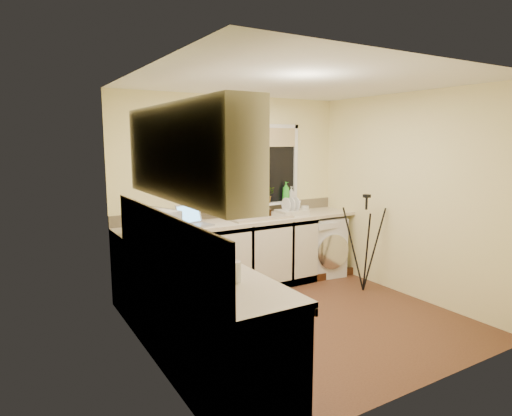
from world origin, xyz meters
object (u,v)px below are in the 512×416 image
object	(u,v)px
glass_jug	(234,272)
plant_d	(267,195)
microwave	(153,224)
soap_bottle_clear	(291,194)
steel_jar	(199,259)
soap_bottle_green	(286,191)
cup_back	(305,209)
tripod	(365,243)
dish_rack	(292,212)
washing_machine	(319,246)
plant_a	(209,198)
kettle	(176,234)
laptop	(193,220)
plant_b	(233,195)
plant_c	(253,194)
cup_left	(223,277)

from	to	relation	value
glass_jug	plant_d	xyz separation A→B (m)	(1.73, 2.30, 0.18)
microwave	soap_bottle_clear	distance (m)	2.30
steel_jar	soap_bottle_green	xyz separation A→B (m)	(2.12, 1.86, 0.22)
glass_jug	cup_back	bearing A→B (deg)	43.48
tripod	dish_rack	bearing A→B (deg)	126.57
washing_machine	plant_a	distance (m)	1.76
plant_d	kettle	bearing A→B (deg)	-147.70
steel_jar	soap_bottle_clear	size ratio (longest dim) A/B	0.62
glass_jug	plant_a	bearing A→B (deg)	69.07
glass_jug	steel_jar	size ratio (longest dim) A/B	1.19
washing_machine	laptop	bearing A→B (deg)	-171.96
plant_b	cup_back	bearing A→B (deg)	-10.27
tripod	cup_back	bearing A→B (deg)	112.99
laptop	plant_c	bearing A→B (deg)	0.72
steel_jar	soap_bottle_clear	world-z (taller)	soap_bottle_clear
tripod	cup_back	world-z (taller)	tripod
tripod	plant_d	bearing A→B (deg)	132.75
dish_rack	plant_b	size ratio (longest dim) A/B	1.46
washing_machine	plant_b	distance (m)	1.48
soap_bottle_clear	cup_left	size ratio (longest dim) A/B	1.76
laptop	plant_b	size ratio (longest dim) A/B	1.51
plant_a	cup_left	size ratio (longest dim) A/B	2.24
dish_rack	tripod	distance (m)	1.05
washing_machine	plant_a	xyz separation A→B (m)	(-1.57, 0.26, 0.76)
laptop	soap_bottle_clear	world-z (taller)	soap_bottle_clear
cup_back	steel_jar	bearing A→B (deg)	-144.13
laptop	glass_jug	xyz separation A→B (m)	(-0.55, -2.05, 0.01)
kettle	plant_c	world-z (taller)	plant_c
dish_rack	glass_jug	xyz separation A→B (m)	(-2.01, -2.11, 0.04)
kettle	plant_b	bearing A→B (deg)	42.63
glass_jug	plant_a	xyz separation A→B (m)	(0.89, 2.32, 0.20)
microwave	tripod	bearing A→B (deg)	-119.27
kettle	plant_d	size ratio (longest dim) A/B	1.05
plant_d	cup_back	xyz separation A→B (m)	(0.52, -0.17, -0.21)
kettle	cup_back	xyz separation A→B (m)	(2.21, 0.91, -0.07)
steel_jar	microwave	xyz separation A→B (m)	(0.01, 1.17, 0.08)
washing_machine	cup_left	distance (m)	3.33
steel_jar	plant_c	world-z (taller)	plant_c
soap_bottle_green	soap_bottle_clear	distance (m)	0.09
microwave	plant_b	world-z (taller)	plant_b
washing_machine	plant_b	size ratio (longest dim) A/B	3.08
soap_bottle_clear	cup_left	distance (m)	3.22
washing_machine	plant_c	world-z (taller)	plant_c
kettle	dish_rack	distance (m)	2.16
steel_jar	cup_back	size ratio (longest dim) A/B	1.06
plant_d	cup_left	xyz separation A→B (m)	(-1.83, -2.31, -0.21)
washing_machine	soap_bottle_green	bearing A→B (deg)	155.10
washing_machine	soap_bottle_clear	size ratio (longest dim) A/B	4.14
tripod	microwave	world-z (taller)	tripod
tripod	soap_bottle_clear	size ratio (longest dim) A/B	6.17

